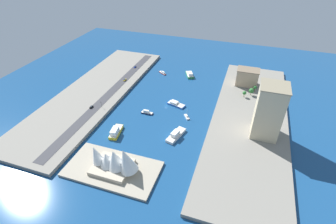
{
  "coord_description": "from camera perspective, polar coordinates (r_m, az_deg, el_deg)",
  "views": [
    {
      "loc": [
        -73.58,
        212.73,
        149.23
      ],
      "look_at": [
        -8.45,
        18.59,
        6.23
      ],
      "focal_mm": 27.11,
      "sensor_mm": 36.0,
      "label": 1
    }
  ],
  "objects": [
    {
      "name": "sailboat_small_white",
      "position": [
        252.91,
        4.24,
        -1.07
      ],
      "size": [
        7.57,
        9.15,
        10.31
      ],
      "color": "white",
      "rests_on": "ground_plane"
    },
    {
      "name": "park_tree_cluster",
      "position": [
        294.82,
        18.09,
        4.63
      ],
      "size": [
        14.36,
        19.19,
        8.31
      ],
      "color": "brown",
      "rests_on": "quay_west"
    },
    {
      "name": "patrol_launch_navy",
      "position": [
        258.69,
        -4.77,
        -0.08
      ],
      "size": [
        13.28,
        3.93,
        3.82
      ],
      "color": "#1E284C",
      "rests_on": "ground_plane"
    },
    {
      "name": "ground_plane",
      "position": [
        270.07,
        -0.45,
        1.38
      ],
      "size": [
        440.0,
        440.0,
        0.0
      ],
      "primitive_type": "plane",
      "color": "navy"
    },
    {
      "name": "ferry_white_commuter",
      "position": [
        228.9,
        1.79,
        -5.1
      ],
      "size": [
        13.34,
        25.9,
        6.14
      ],
      "color": "silver",
      "rests_on": "ground_plane"
    },
    {
      "name": "quay_west",
      "position": [
        259.19,
        17.83,
        -1.71
      ],
      "size": [
        70.0,
        240.0,
        3.36
      ],
      "primitive_type": "cube",
      "color": "gray",
      "rests_on": "ground_plane"
    },
    {
      "name": "road_strip",
      "position": [
        293.49,
        -12.86,
        4.19
      ],
      "size": [
        10.13,
        228.0,
        0.15
      ],
      "primitive_type": "cube",
      "color": "#38383D",
      "rests_on": "quay_east"
    },
    {
      "name": "traffic_light_waterfront",
      "position": [
        268.48,
        -14.78,
        1.83
      ],
      "size": [
        0.36,
        0.36,
        6.5
      ],
      "color": "black",
      "rests_on": "quay_east"
    },
    {
      "name": "apartment_midrise_tan",
      "position": [
        312.86,
        17.39,
        7.5
      ],
      "size": [
        25.15,
        17.36,
        19.65
      ],
      "color": "tan",
      "rests_on": "quay_west"
    },
    {
      "name": "peninsula_point",
      "position": [
        205.23,
        -12.36,
        -12.4
      ],
      "size": [
        71.78,
        37.93,
        2.0
      ],
      "primitive_type": "cube",
      "color": "#A89E89",
      "rests_on": "ground_plane"
    },
    {
      "name": "ferry_green_doubledeck",
      "position": [
        331.16,
        4.92,
        8.43
      ],
      "size": [
        14.85,
        20.6,
        5.85
      ],
      "color": "#2D8C4C",
      "rests_on": "ground_plane"
    },
    {
      "name": "hatchback_blue",
      "position": [
        348.58,
        -7.43,
        10.06
      ],
      "size": [
        2.18,
        4.88,
        1.6
      ],
      "color": "black",
      "rests_on": "road_strip"
    },
    {
      "name": "opera_landmark",
      "position": [
        196.72,
        -12.0,
        -10.59
      ],
      "size": [
        40.14,
        24.44,
        23.52
      ],
      "color": "#BCAD93",
      "rests_on": "peninsula_point"
    },
    {
      "name": "tugboat_red",
      "position": [
        336.63,
        -1.22,
        8.81
      ],
      "size": [
        12.24,
        9.77,
        3.23
      ],
      "color": "red",
      "rests_on": "ground_plane"
    },
    {
      "name": "taxi_yellow_cab",
      "position": [
        316.39,
        -9.67,
        7.14
      ],
      "size": [
        2.05,
        5.1,
        1.58
      ],
      "color": "black",
      "rests_on": "road_strip"
    },
    {
      "name": "catamaran_blue",
      "position": [
        270.87,
        1.76,
        1.83
      ],
      "size": [
        20.89,
        12.44,
        3.77
      ],
      "color": "blue",
      "rests_on": "ground_plane"
    },
    {
      "name": "suv_black",
      "position": [
        272.41,
        -16.85,
        1.11
      ],
      "size": [
        2.08,
        4.73,
        1.62
      ],
      "color": "black",
      "rests_on": "road_strip"
    },
    {
      "name": "office_block_beige",
      "position": [
        229.31,
        21.73,
        0.17
      ],
      "size": [
        22.82,
        23.4,
        48.85
      ],
      "color": "#C6B793",
      "rests_on": "quay_west"
    },
    {
      "name": "quay_east",
      "position": [
        304.06,
        -15.99,
        4.44
      ],
      "size": [
        70.0,
        240.0,
        3.36
      ],
      "primitive_type": "cube",
      "color": "gray",
      "rests_on": "ground_plane"
    },
    {
      "name": "ferry_yellow_fast",
      "position": [
        236.22,
        -11.68,
        -4.3
      ],
      "size": [
        10.19,
        22.83,
        6.98
      ],
      "color": "yellow",
      "rests_on": "ground_plane"
    }
  ]
}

